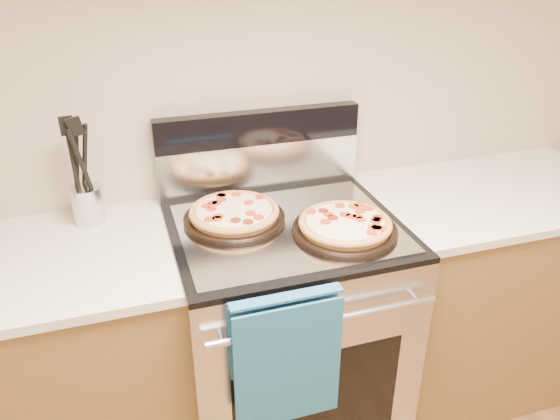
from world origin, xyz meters
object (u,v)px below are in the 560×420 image
object	(u,v)px
range_body	(285,335)
utensil_crock	(88,204)
pepperoni_pizza_front	(345,226)
pepperoni_pizza_back	(234,214)

from	to	relation	value
range_body	utensil_crock	bearing A→B (deg)	158.82
range_body	pepperoni_pizza_front	xyz separation A→B (m)	(0.16, -0.12, 0.50)
pepperoni_pizza_back	utensil_crock	world-z (taller)	utensil_crock
range_body	pepperoni_pizza_back	size ratio (longest dim) A/B	2.68
pepperoni_pizza_front	utensil_crock	distance (m)	0.86
pepperoni_pizza_back	utensil_crock	bearing A→B (deg)	159.82
range_body	utensil_crock	size ratio (longest dim) A/B	6.98
pepperoni_pizza_front	utensil_crock	size ratio (longest dim) A/B	2.60
range_body	pepperoni_pizza_back	world-z (taller)	pepperoni_pizza_back
range_body	pepperoni_pizza_back	bearing A→B (deg)	155.96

